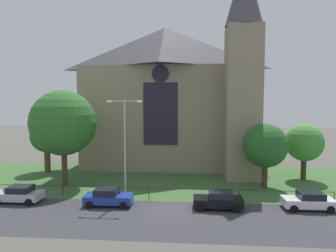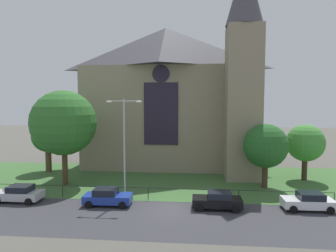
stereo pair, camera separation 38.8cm
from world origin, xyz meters
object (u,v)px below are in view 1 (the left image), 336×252
object	(u,v)px
church_building	(170,95)
parked_car_black	(218,200)
tree_right_near	(265,146)
parked_car_silver	(19,194)
streetlamp_near	(125,137)
parked_car_white	(309,201)
tree_right_far	(304,143)
tree_left_near	(63,123)
tree_left_far	(47,137)
parked_car_blue	(108,197)

from	to	relation	value
church_building	parked_car_black	world-z (taller)	church_building
tree_right_near	parked_car_silver	size ratio (longest dim) A/B	1.64
streetlamp_near	parked_car_white	distance (m)	17.06
tree_right_far	tree_left_near	size ratio (longest dim) A/B	0.63
streetlamp_near	parked_car_black	distance (m)	10.13
tree_right_far	church_building	bearing A→B (deg)	155.71
tree_right_near	parked_car_silver	bearing A→B (deg)	-164.44
parked_car_black	tree_left_near	bearing A→B (deg)	-20.17
tree_left_far	parked_car_white	bearing A→B (deg)	-21.94
church_building	parked_car_white	world-z (taller)	church_building
streetlamp_near	parked_car_blue	bearing A→B (deg)	-123.27
parked_car_silver	parked_car_white	size ratio (longest dim) A/B	1.00
tree_right_far	tree_left_far	xyz separation A→B (m)	(-32.27, 1.48, 0.24)
tree_left_near	streetlamp_near	world-z (taller)	tree_left_near
tree_right_near	parked_car_blue	xyz separation A→B (m)	(-15.20, -6.77, -3.77)
parked_car_black	parked_car_blue	bearing A→B (deg)	0.22
tree_left_far	streetlamp_near	world-z (taller)	streetlamp_near
tree_right_far	parked_car_black	world-z (taller)	tree_right_far
parked_car_white	tree_left_far	bearing A→B (deg)	-22.52
tree_left_far	tree_left_near	xyz separation A→B (m)	(4.96, -5.91, 2.26)
parked_car_white	parked_car_silver	bearing A→B (deg)	-0.19
tree_left_near	streetlamp_near	size ratio (longest dim) A/B	1.11
parked_car_white	tree_right_near	bearing A→B (deg)	-71.91
church_building	streetlamp_near	world-z (taller)	church_building
parked_car_silver	parked_car_black	xyz separation A→B (m)	(18.09, -0.26, 0.00)
parked_car_black	tree_left_far	bearing A→B (deg)	-29.02
tree_right_near	parked_car_black	xyz separation A→B (m)	(-5.52, -6.83, -3.77)
parked_car_silver	parked_car_blue	world-z (taller)	same
tree_left_far	parked_car_black	distance (m)	24.82
tree_right_far	streetlamp_near	xyz separation A→B (m)	(-19.49, -8.81, 1.51)
parked_car_blue	streetlamp_near	bearing A→B (deg)	55.12
streetlamp_near	parked_car_white	size ratio (longest dim) A/B	2.24
tree_left_far	parked_car_blue	size ratio (longest dim) A/B	1.59
tree_right_near	church_building	bearing A→B (deg)	134.50
tree_left_far	parked_car_blue	distance (m)	17.19
tree_right_far	parked_car_blue	distance (m)	23.48
tree_left_near	streetlamp_near	bearing A→B (deg)	-29.21
church_building	parked_car_white	distance (m)	24.02
tree_left_far	streetlamp_near	xyz separation A→B (m)	(12.78, -10.29, 1.27)
tree_right_near	tree_left_far	world-z (taller)	tree_right_near
tree_right_near	tree_left_near	bearing A→B (deg)	-178.35
church_building	parked_car_blue	bearing A→B (deg)	-102.94
tree_left_near	parked_car_white	bearing A→B (deg)	-13.49
streetlamp_near	parked_car_blue	world-z (taller)	streetlamp_near
tree_left_far	parked_car_white	xyz separation A→B (m)	(28.99, -11.68, -3.88)
church_building	tree_left_near	size ratio (longest dim) A/B	2.48
parked_car_black	parked_car_white	xyz separation A→B (m)	(7.68, 0.43, 0.00)
streetlamp_near	parked_car_black	bearing A→B (deg)	-12.06
parked_car_blue	parked_car_white	distance (m)	17.37
tree_right_far	tree_left_far	distance (m)	32.30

